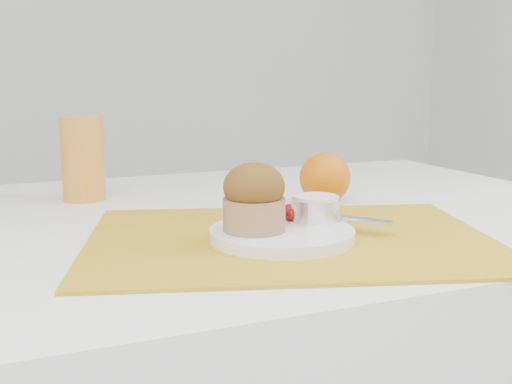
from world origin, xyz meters
name	(u,v)px	position (x,y,z in m)	size (l,w,h in m)	color
placemat	(290,239)	(0.02, -0.12, 0.75)	(0.49, 0.36, 0.00)	#BB941A
plate	(282,234)	(0.00, -0.13, 0.76)	(0.18, 0.18, 0.01)	white
ramekin	(316,209)	(0.06, -0.11, 0.78)	(0.06, 0.06, 0.03)	silver
cream	(316,198)	(0.06, -0.11, 0.80)	(0.06, 0.06, 0.01)	silver
raspberry_near	(290,211)	(0.04, -0.08, 0.78)	(0.02, 0.02, 0.02)	#5B0212
raspberry_far	(291,215)	(0.03, -0.10, 0.78)	(0.02, 0.02, 0.02)	#550302
butter_knife	(321,215)	(0.08, -0.09, 0.77)	(0.19, 0.02, 0.00)	silver
orange	(325,178)	(0.17, 0.06, 0.79)	(0.08, 0.08, 0.08)	#D76807
juice_glass	(83,158)	(-0.18, 0.24, 0.82)	(0.07, 0.07, 0.14)	orange
muffin	(254,198)	(-0.03, -0.13, 0.81)	(0.09, 0.09, 0.08)	#A67A50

